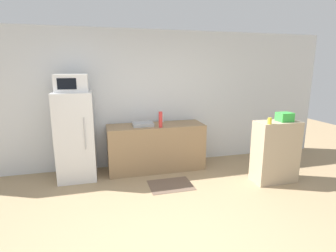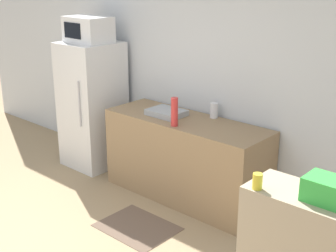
{
  "view_description": "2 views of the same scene",
  "coord_description": "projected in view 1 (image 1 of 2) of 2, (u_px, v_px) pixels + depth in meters",
  "views": [
    {
      "loc": [
        -0.72,
        -2.36,
        1.91
      ],
      "look_at": [
        0.29,
        1.46,
        1.02
      ],
      "focal_mm": 28.0,
      "sensor_mm": 36.0,
      "label": 1
    },
    {
      "loc": [
        3.15,
        -1.19,
        2.31
      ],
      "look_at": [
        0.69,
        1.56,
        1.07
      ],
      "focal_mm": 50.0,
      "sensor_mm": 36.0,
      "label": 2
    }
  ],
  "objects": [
    {
      "name": "wall_back",
      "position": [
        137.0,
        100.0,
        5.05
      ],
      "size": [
        8.0,
        0.06,
        2.6
      ],
      "primitive_type": "cube",
      "color": "silver",
      "rests_on": "ground_plane"
    },
    {
      "name": "refrigerator",
      "position": [
        76.0,
        136.0,
        4.49
      ],
      "size": [
        0.63,
        0.65,
        1.51
      ],
      "color": "silver",
      "rests_on": "ground_plane"
    },
    {
      "name": "bottle_short",
      "position": [
        162.0,
        118.0,
        5.13
      ],
      "size": [
        0.08,
        0.08,
        0.16
      ],
      "primitive_type": "cylinder",
      "color": "silver",
      "rests_on": "counter"
    },
    {
      "name": "sink_basin",
      "position": [
        143.0,
        124.0,
        4.79
      ],
      "size": [
        0.37,
        0.29,
        0.06
      ],
      "primitive_type": "cube",
      "color": "#9EA3A8",
      "rests_on": "counter"
    },
    {
      "name": "counter",
      "position": [
        156.0,
        147.0,
        4.97
      ],
      "size": [
        1.79,
        0.61,
        0.86
      ],
      "primitive_type": "cube",
      "color": "#937551",
      "rests_on": "ground_plane"
    },
    {
      "name": "kitchen_rug",
      "position": [
        171.0,
        185.0,
        4.34
      ],
      "size": [
        0.71,
        0.55,
        0.01
      ],
      "primitive_type": "cube",
      "color": "brown",
      "rests_on": "ground_plane"
    },
    {
      "name": "jar",
      "position": [
        270.0,
        121.0,
        4.08
      ],
      "size": [
        0.06,
        0.06,
        0.1
      ],
      "primitive_type": "cylinder",
      "color": "yellow",
      "rests_on": "shelf_cabinet"
    },
    {
      "name": "microwave",
      "position": [
        71.0,
        83.0,
        4.29
      ],
      "size": [
        0.52,
        0.38,
        0.29
      ],
      "color": "white",
      "rests_on": "refrigerator"
    },
    {
      "name": "basket",
      "position": [
        285.0,
        117.0,
        4.29
      ],
      "size": [
        0.23,
        0.2,
        0.14
      ],
      "primitive_type": "cube",
      "color": "green",
      "rests_on": "shelf_cabinet"
    },
    {
      "name": "shelf_cabinet",
      "position": [
        275.0,
        152.0,
        4.4
      ],
      "size": [
        0.73,
        0.37,
        1.04
      ],
      "primitive_type": "cube",
      "color": "tan",
      "rests_on": "ground_plane"
    },
    {
      "name": "bottle_tall",
      "position": [
        161.0,
        120.0,
        4.64
      ],
      "size": [
        0.07,
        0.07,
        0.28
      ],
      "primitive_type": "cylinder",
      "color": "red",
      "rests_on": "counter"
    },
    {
      "name": "ground_plane",
      "position": [
        176.0,
        248.0,
        2.83
      ],
      "size": [
        14.0,
        14.0,
        0.0
      ],
      "primitive_type": "plane",
      "color": "#9E8460"
    }
  ]
}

